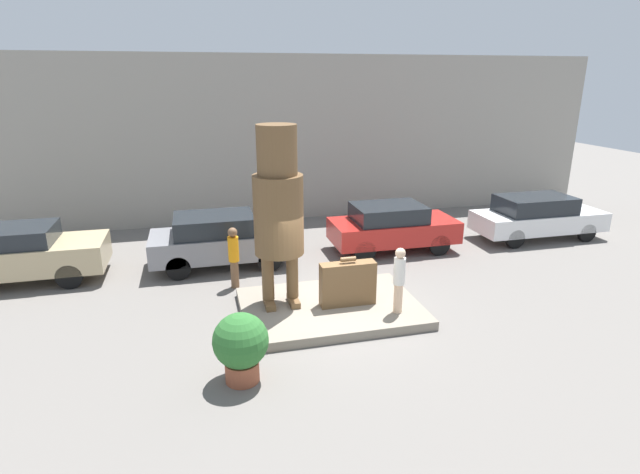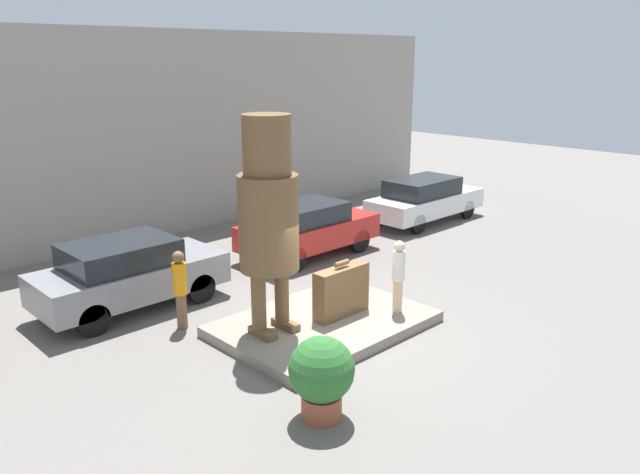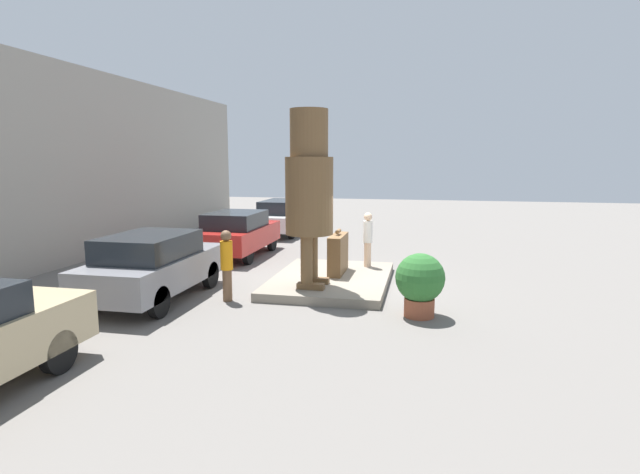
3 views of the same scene
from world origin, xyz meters
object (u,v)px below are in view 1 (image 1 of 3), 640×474
parked_car_grey (220,239)px  tourist (399,278)px  parked_car_red (392,226)px  parked_car_white (537,216)px  parked_car_tan (14,253)px  worker_hivis (234,255)px  giant_suitcase (348,284)px  planter_pot (241,345)px  statue_figure (278,203)px

parked_car_grey → tourist: bearing=-50.9°
tourist → parked_car_red: (1.77, 4.79, -0.26)m
parked_car_white → parked_car_grey: bearing=-180.0°
parked_car_tan → parked_car_grey: parked_car_grey is taller
parked_car_grey → worker_hivis: 1.80m
giant_suitcase → tourist: (1.03, -0.71, 0.34)m
worker_hivis → planter_pot: bearing=-93.3°
parked_car_red → parked_car_white: (5.54, -0.04, -0.02)m
statue_figure → parked_car_tan: statue_figure is taller
parked_car_red → planter_pot: (-5.62, -6.37, -0.07)m
statue_figure → giant_suitcase: (1.59, -0.45, -2.00)m
statue_figure → tourist: 3.31m
giant_suitcase → parked_car_white: parked_car_white is taller
statue_figure → parked_car_white: 10.74m
parked_car_tan → parked_car_grey: 5.67m
parked_car_white → planter_pot: parked_car_white is taller
tourist → parked_car_red: size_ratio=0.39×
parked_car_tan → planter_pot: 8.56m
giant_suitcase → tourist: tourist is taller
giant_suitcase → parked_car_grey: parked_car_grey is taller
giant_suitcase → parked_car_red: 4.95m
parked_car_grey → worker_hivis: size_ratio=2.47×
tourist → parked_car_white: (7.31, 4.75, -0.29)m
parked_car_white → planter_pot: size_ratio=3.33×
giant_suitcase → parked_car_tan: bearing=154.1°
statue_figure → parked_car_grey: bearing=109.0°
statue_figure → parked_car_grey: (-1.23, 3.59, -1.91)m
statue_figure → parked_car_red: statue_figure is taller
tourist → parked_car_grey: bearing=129.1°
statue_figure → parked_car_white: bearing=19.9°
statue_figure → worker_hivis: statue_figure is taller
planter_pot → worker_hivis: (0.26, 4.54, 0.17)m
statue_figure → giant_suitcase: bearing=-15.7°
giant_suitcase → worker_hivis: 3.41m
parked_car_grey → parked_car_white: bearing=0.0°
parked_car_tan → planter_pot: size_ratio=3.38×
statue_figure → tourist: size_ratio=2.70×
parked_car_red → planter_pot: parked_car_red is taller
parked_car_tan → parked_car_red: parked_car_tan is taller
giant_suitcase → parked_car_grey: size_ratio=0.32×
parked_car_red → planter_pot: 8.49m
statue_figure → parked_car_white: size_ratio=0.94×
parked_car_white → parked_car_tan: bearing=179.7°
tourist → parked_car_tan: (-9.52, 4.83, -0.24)m
statue_figure → parked_car_red: bearing=39.6°
planter_pot → worker_hivis: worker_hivis is taller
parked_car_tan → worker_hivis: bearing=-17.4°
parked_car_tan → giant_suitcase: bearing=-25.9°
parked_car_tan → worker_hivis: worker_hivis is taller
giant_suitcase → parked_car_red: parked_car_red is taller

